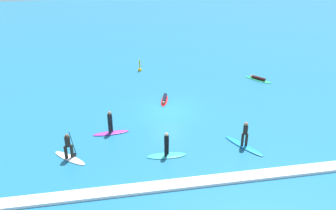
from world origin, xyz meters
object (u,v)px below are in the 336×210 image
object	(u,v)px
surfer_on_blue_board	(244,141)
surfer_on_purple_board	(111,127)
surfer_on_red_board	(164,99)
surfer_on_white_board	(69,151)
surfer_on_teal_board	(167,150)
surfer_on_green_board	(258,79)
marker_buoy	(140,69)

from	to	relation	value
surfer_on_blue_board	surfer_on_purple_board	size ratio (longest dim) A/B	1.20
surfer_on_blue_board	surfer_on_red_board	bearing A→B (deg)	-2.24
surfer_on_white_board	surfer_on_blue_board	xyz separation A→B (m)	(11.70, -0.62, -0.11)
surfer_on_purple_board	surfer_on_teal_board	bearing A→B (deg)	129.18
surfer_on_red_board	surfer_on_green_board	distance (m)	10.62
surfer_on_white_board	surfer_on_teal_board	world-z (taller)	surfer_on_white_board
surfer_on_teal_board	surfer_on_purple_board	distance (m)	5.06
surfer_on_red_board	surfer_on_teal_board	bearing A→B (deg)	6.85
surfer_on_red_board	surfer_on_white_board	xyz separation A→B (m)	(-7.58, -7.76, 0.40)
surfer_on_white_board	surfer_on_purple_board	distance (m)	3.94
surfer_on_green_board	surfer_on_red_board	bearing A→B (deg)	70.98
surfer_on_white_board	marker_buoy	bearing A→B (deg)	112.44
surfer_on_red_board	marker_buoy	bearing A→B (deg)	-155.24
surfer_on_white_board	surfer_on_teal_board	distance (m)	6.31
surfer_on_teal_board	surfer_on_purple_board	size ratio (longest dim) A/B	0.99
surfer_on_blue_board	marker_buoy	xyz separation A→B (m)	(-5.41, 16.44, -0.23)
surfer_on_white_board	marker_buoy	distance (m)	17.02
surfer_on_white_board	surfer_on_purple_board	size ratio (longest dim) A/B	0.89
marker_buoy	surfer_on_purple_board	bearing A→B (deg)	-105.19
surfer_on_red_board	surfer_on_purple_board	xyz separation A→B (m)	(-4.83, -4.95, 0.37)
surfer_on_blue_board	surfer_on_teal_board	bearing A→B (deg)	63.88
surfer_on_green_board	surfer_on_blue_board	xyz separation A→B (m)	(-5.99, -11.66, 0.32)
surfer_on_red_board	surfer_on_teal_board	distance (m)	8.70
surfer_on_white_board	surfer_on_blue_board	size ratio (longest dim) A/B	0.74
surfer_on_red_board	surfer_on_white_board	bearing A→B (deg)	-28.72
surfer_on_green_board	surfer_on_blue_board	size ratio (longest dim) A/B	0.85
surfer_on_teal_board	surfer_on_red_board	bearing A→B (deg)	-96.11
surfer_on_red_board	surfer_on_blue_board	world-z (taller)	surfer_on_blue_board
surfer_on_white_board	surfer_on_teal_board	bearing A→B (deg)	36.49
surfer_on_red_board	surfer_on_blue_board	xyz separation A→B (m)	(4.11, -8.38, 0.29)
surfer_on_teal_board	surfer_on_green_board	xyz separation A→B (m)	(11.43, 11.88, -0.31)
surfer_on_teal_board	surfer_on_blue_board	distance (m)	5.44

